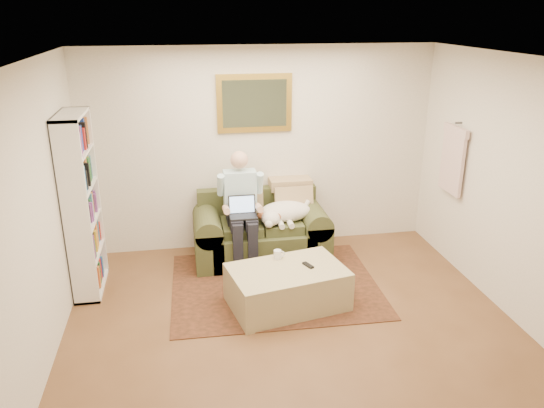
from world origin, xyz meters
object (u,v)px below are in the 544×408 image
object	(u,v)px
seated_man	(242,211)
bookshelf	(81,205)
coffee_mug	(278,255)
sleeping_dog	(285,211)
sofa	(261,236)
laptop	(243,211)
ottoman	(287,287)

from	to	relation	value
seated_man	bookshelf	bearing A→B (deg)	-170.74
seated_man	coffee_mug	size ratio (longest dim) A/B	14.04
sleeping_dog	coffee_mug	world-z (taller)	sleeping_dog
seated_man	bookshelf	size ratio (longest dim) A/B	0.70
sofa	sleeping_dog	xyz separation A→B (m)	(0.30, -0.08, 0.35)
sleeping_dog	bookshelf	xyz separation A→B (m)	(-2.33, -0.36, 0.36)
sofa	laptop	bearing A→B (deg)	-138.98
laptop	sleeping_dog	size ratio (longest dim) A/B	0.47
sleeping_dog	ottoman	world-z (taller)	sleeping_dog
coffee_mug	bookshelf	xyz separation A→B (m)	(-2.07, 0.52, 0.52)
seated_man	ottoman	size ratio (longest dim) A/B	1.18
coffee_mug	bookshelf	distance (m)	2.19
seated_man	sofa	bearing A→B (deg)	31.45
coffee_mug	ottoman	bearing A→B (deg)	-77.49
ottoman	bookshelf	xyz separation A→B (m)	(-2.12, 0.77, 0.78)
ottoman	coffee_mug	world-z (taller)	coffee_mug
sofa	bookshelf	size ratio (longest dim) A/B	0.83
sleeping_dog	ottoman	size ratio (longest dim) A/B	0.58
bookshelf	seated_man	bearing A→B (deg)	9.26
laptop	ottoman	size ratio (longest dim) A/B	0.27
ottoman	bookshelf	size ratio (longest dim) A/B	0.60
seated_man	coffee_mug	bearing A→B (deg)	-70.34
laptop	bookshelf	size ratio (longest dim) A/B	0.16
bookshelf	ottoman	bearing A→B (deg)	-20.03
sofa	seated_man	bearing A→B (deg)	-148.55
coffee_mug	laptop	bearing A→B (deg)	111.22
sofa	coffee_mug	distance (m)	0.98
coffee_mug	sofa	bearing A→B (deg)	92.27
sofa	laptop	world-z (taller)	laptop
sleeping_dog	bookshelf	world-z (taller)	bookshelf
seated_man	bookshelf	xyz separation A→B (m)	(-1.78, -0.29, 0.30)
seated_man	laptop	xyz separation A→B (m)	(0.00, -0.06, 0.03)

